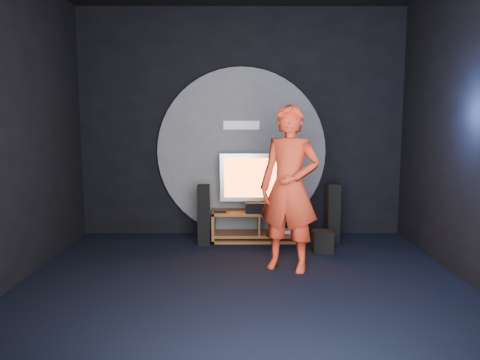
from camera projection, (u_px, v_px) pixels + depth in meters
name	position (u px, v px, depth m)	size (l,w,h in m)	color
floor	(243.00, 290.00, 5.00)	(5.00, 5.00, 0.00)	black
back_wall	(241.00, 123.00, 7.25)	(5.00, 0.04, 3.50)	black
front_wall	(248.00, 133.00, 2.29)	(5.00, 0.04, 3.50)	black
wall_disc_panel	(241.00, 152.00, 7.25)	(2.60, 0.11, 2.60)	#515156
media_console	(259.00, 228.00, 7.01)	(1.39, 0.45, 0.45)	brown
tv	(259.00, 179.00, 6.98)	(1.16, 0.22, 0.85)	#B0B0B7
center_speaker	(259.00, 208.00, 6.82)	(0.40, 0.15, 0.15)	black
remote	(220.00, 212.00, 6.85)	(0.18, 0.05, 0.02)	black
tower_speaker_left	(204.00, 215.00, 6.75)	(0.18, 0.19, 0.88)	black
tower_speaker_right	(333.00, 213.00, 6.87)	(0.18, 0.19, 0.88)	black
subwoofer	(322.00, 241.00, 6.41)	(0.27, 0.27, 0.30)	black
player	(289.00, 188.00, 5.57)	(0.73, 0.48, 1.99)	red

